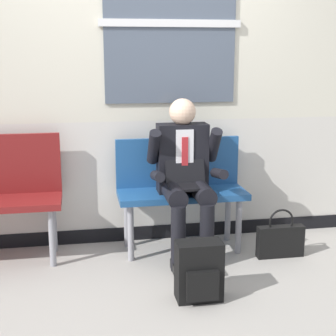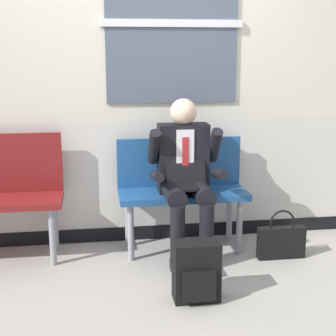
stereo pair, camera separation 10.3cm
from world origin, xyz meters
name	(u,v)px [view 2 (the right image)]	position (x,y,z in m)	size (l,w,h in m)	color
ground_plane	(151,269)	(0.00, 0.00, 0.00)	(18.00, 18.00, 0.00)	#9E9991
station_wall	(140,74)	(0.00, 0.69, 1.43)	(6.95, 0.17, 2.87)	beige
bench_with_person	(181,184)	(0.30, 0.41, 0.54)	(1.04, 0.42, 0.91)	navy
person_seated	(186,175)	(0.30, 0.21, 0.68)	(0.57, 0.70, 1.26)	black
backpack	(197,272)	(0.24, -0.53, 0.20)	(0.30, 0.21, 0.40)	black
handbag	(281,241)	(1.05, 0.06, 0.14)	(0.38, 0.08, 0.40)	black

